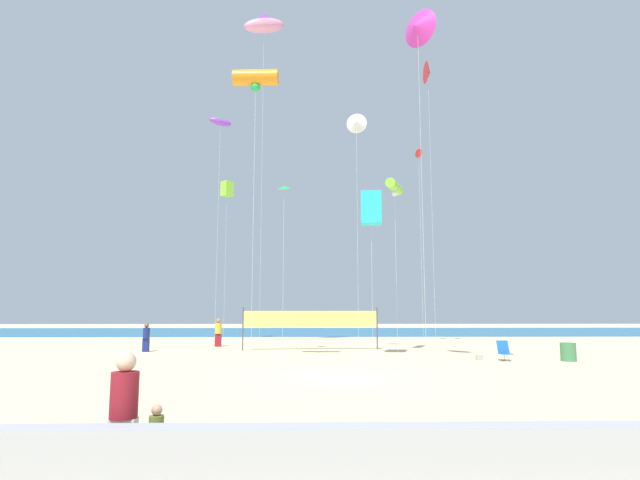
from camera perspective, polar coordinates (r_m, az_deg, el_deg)
ground_plane at (r=18.25m, az=2.46°, el=-14.92°), size 120.00×120.00×0.00m
ocean_band at (r=52.68m, az=-0.02°, el=-10.13°), size 120.00×20.00×0.01m
boardwalk_ledge at (r=7.34m, az=8.56°, el=-22.73°), size 28.00×0.44×0.80m
mother_figure at (r=8.17m, az=-20.97°, el=-17.06°), size 0.39×0.39×1.71m
toddler_figure at (r=8.24m, az=-17.77°, el=-20.01°), size 0.22×0.22×0.94m
beachgoer_mustard_shirt at (r=32.67m, az=-11.22°, el=-9.93°), size 0.39×0.39×1.72m
beachgoer_navy_shirt at (r=29.78m, az=-18.74°, el=-10.09°), size 0.35×0.35×1.55m
folding_beach_chair at (r=24.91m, az=19.77°, el=-11.45°), size 0.52×0.65×0.89m
trash_barrel at (r=25.85m, az=25.86°, el=-11.13°), size 0.67×0.67×0.80m
volleyball_net at (r=29.47m, az=-1.01°, el=-8.95°), size 7.69×0.77×2.40m
beach_handbag at (r=24.74m, az=17.29°, el=-12.38°), size 0.30×0.15×0.24m
kite_pink_inflatable at (r=35.76m, az=-6.23°, el=22.57°), size 2.98×1.83×21.07m
kite_red_delta at (r=34.92m, az=11.90°, el=17.69°), size 0.33×1.41×17.89m
kite_lime_tube at (r=28.07m, az=8.28°, el=5.82°), size 1.26×2.06×9.10m
kite_green_diamond at (r=27.97m, az=-4.04°, el=5.60°), size 0.70×0.71×9.00m
kite_magenta_delta at (r=23.74m, az=10.79°, el=22.19°), size 1.33×1.51×14.90m
kite_red_inflatable at (r=35.43m, az=10.89°, el=9.37°), size 0.54×1.30×12.97m
kite_orange_tube at (r=23.63m, az=-7.16°, el=17.37°), size 1.99×0.80×12.66m
kite_violet_inflatable at (r=33.58m, az=-11.00°, el=12.70°), size 1.50×0.93×14.31m
kite_cyan_box at (r=25.34m, az=5.69°, el=3.52°), size 1.10×1.10×8.00m
kite_white_delta at (r=28.99m, az=4.06°, el=12.85°), size 1.17×0.57×13.03m
kite_lime_box at (r=39.12m, az=-10.29°, el=5.59°), size 0.98×0.98×11.74m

